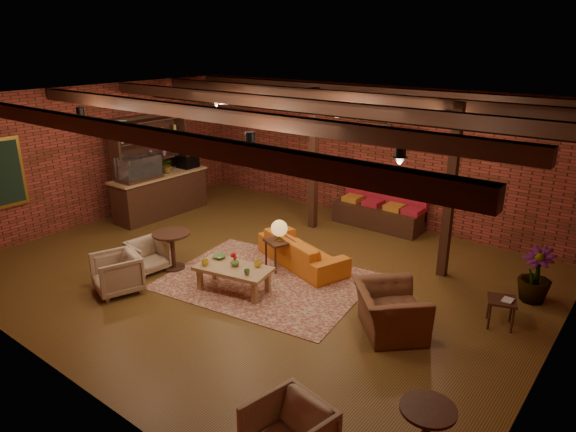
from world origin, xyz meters
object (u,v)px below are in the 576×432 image
Objects in this scene: armchair_right at (390,303)px; round_table_right at (426,426)px; side_table_lamp at (279,232)px; round_table_left at (172,244)px; armchair_b at (117,271)px; coffee_table at (233,269)px; armchair_a at (148,254)px; side_table_book at (502,301)px; plant_tall at (545,221)px; sofa at (302,250)px.

armchair_right reaches higher than round_table_right.
side_table_lamp reaches higher than round_table_right.
round_table_left is 1.22m from armchair_b.
coffee_table is 4.53m from round_table_right.
armchair_a is 1.25× the size of side_table_book.
armchair_b is 6.35m from side_table_book.
armchair_right is (2.78, 0.47, 0.07)m from coffee_table.
side_table_lamp is 0.34× the size of plant_tall.
plant_tall is (6.11, 3.23, 1.11)m from armchair_a.
round_table_left is 0.26× the size of plant_tall.
sofa is at bearing -179.21° from side_table_book.
sofa is 2.07× the size of side_table_lamp.
round_table_left reaches higher than round_table_right.
armchair_b is (0.28, -0.87, 0.05)m from armchair_a.
round_table_left is 5.86m from side_table_book.
round_table_right is (1.47, -2.05, -0.02)m from armchair_right.
armchair_a is at bearing -131.97° from round_table_left.
side_table_book is at bearing 22.44° from coffee_table.
sofa is 0.66m from side_table_lamp.
sofa is 2.77× the size of round_table_left.
coffee_table is 4.38m from side_table_book.
armchair_b is at bearing -155.65° from armchair_a.
sofa is 0.71× the size of plant_tall.
side_table_lamp reaches higher than armchair_right.
armchair_right reaches higher than armchair_b.
armchair_b reaches higher than round_table_left.
armchair_a is at bearing -160.70° from side_table_book.
armchair_a reaches higher than side_table_book.
round_table_left is (-1.61, -1.26, -0.25)m from side_table_lamp.
round_table_left reaches higher than sofa.
sofa is at bearing -162.88° from plant_tall.
side_table_book is at bearing 46.99° from armchair_b.
round_table_left reaches higher than armchair_a.
side_table_lamp reaches higher than armchair_b.
plant_tall reaches higher than side_table_book.
round_table_right is (5.79, -1.53, -0.04)m from round_table_left.
plant_tall reaches higher than armchair_a.
armchair_right is at bearing 6.89° from round_table_left.
armchair_a is at bearing -152.10° from plant_tall.
round_table_left is at bearing -153.52° from plant_tall.
side_table_lamp reaches higher than armchair_a.
sofa is at bearing -40.73° from armchair_a.
armchair_b is 0.70× the size of armchair_right.
armchair_right is 1.75m from side_table_book.
armchair_right is at bearing 125.59° from round_table_right.
armchair_b is 4.69m from armchair_right.
plant_tall is at bearing 80.51° from side_table_book.
armchair_a is at bearing 169.08° from round_table_right.
armchair_a is 7.00m from plant_tall.
coffee_table is at bearing 55.70° from armchair_right.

